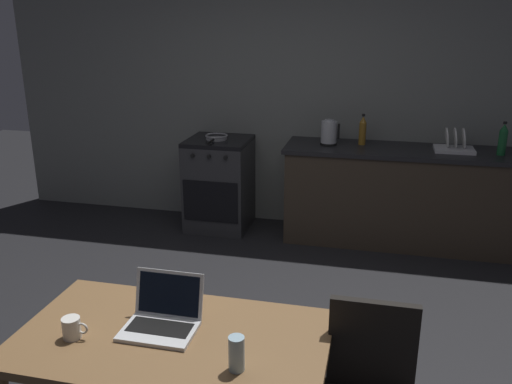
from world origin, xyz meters
name	(u,v)px	position (x,y,z in m)	size (l,w,h in m)	color
ground_plane	(207,366)	(0.00, 0.00, 0.00)	(12.00, 12.00, 0.00)	black
back_wall	(315,94)	(0.30, 2.61, 1.32)	(6.40, 0.10, 2.65)	slate
kitchen_counter	(401,196)	(1.17, 2.26, 0.46)	(2.16, 0.64, 0.91)	#382D23
stove_oven	(219,184)	(-0.59, 2.25, 0.45)	(0.60, 0.62, 0.91)	#2D2D30
dining_table	(172,351)	(0.12, -0.79, 0.66)	(1.35, 0.76, 0.73)	brown
laptop	(162,318)	(0.06, -0.73, 0.78)	(0.32, 0.28, 0.22)	silver
electric_kettle	(329,133)	(0.48, 2.26, 1.02)	(0.18, 0.15, 0.24)	black
bottle	(503,139)	(1.97, 2.21, 1.05)	(0.07, 0.07, 0.29)	#19592D
frying_pan	(216,137)	(-0.61, 2.23, 0.93)	(0.22, 0.39, 0.05)	gray
coffee_mug	(72,328)	(-0.29, -0.90, 0.78)	(0.12, 0.08, 0.09)	silver
drinking_glass	(236,354)	(0.46, -0.95, 0.81)	(0.06, 0.06, 0.15)	#99B7C6
dish_rack	(454,146)	(1.59, 2.26, 0.96)	(0.34, 0.26, 0.21)	silver
bottle_b	(363,130)	(0.78, 2.34, 1.04)	(0.07, 0.07, 0.29)	#8C601E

